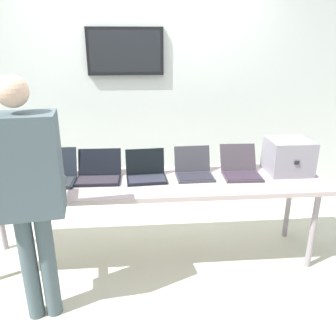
{
  "coord_description": "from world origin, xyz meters",
  "views": [
    {
      "loc": [
        -0.06,
        -2.67,
        1.85
      ],
      "look_at": [
        0.16,
        -0.01,
        0.86
      ],
      "focal_mm": 36.79,
      "sensor_mm": 36.0,
      "label": 1
    }
  ],
  "objects": [
    {
      "name": "equipment_box",
      "position": [
        1.23,
        0.1,
        0.9
      ],
      "size": [
        0.37,
        0.35,
        0.3
      ],
      "color": "gray",
      "rests_on": "workbench"
    },
    {
      "name": "back_wall",
      "position": [
        -0.0,
        1.13,
        1.35
      ],
      "size": [
        8.0,
        0.11,
        2.68
      ],
      "color": "silver",
      "rests_on": "ground"
    },
    {
      "name": "laptop_station_3",
      "position": [
        -0.02,
        0.05,
        0.81
      ],
      "size": [
        0.35,
        0.28,
        0.24
      ],
      "color": "black",
      "rests_on": "workbench"
    },
    {
      "name": "ground",
      "position": [
        0.0,
        0.0,
        -0.02
      ],
      "size": [
        8.0,
        8.0,
        0.04
      ],
      "primitive_type": "cube",
      "color": "beige"
    },
    {
      "name": "person",
      "position": [
        -0.78,
        -0.62,
        1.02
      ],
      "size": [
        0.49,
        0.63,
        1.68
      ],
      "color": "#4B5C63",
      "rests_on": "ground"
    },
    {
      "name": "laptop_station_2",
      "position": [
        -0.42,
        0.07,
        0.81
      ],
      "size": [
        0.37,
        0.33,
        0.23
      ],
      "color": "black",
      "rests_on": "workbench"
    },
    {
      "name": "laptop_station_5",
      "position": [
        0.8,
        0.07,
        0.81
      ],
      "size": [
        0.33,
        0.37,
        0.23
      ],
      "color": "#3A333A",
      "rests_on": "workbench"
    },
    {
      "name": "laptop_station_1",
      "position": [
        -0.79,
        0.05,
        0.81
      ],
      "size": [
        0.36,
        0.33,
        0.25
      ],
      "color": "#1F252D",
      "rests_on": "workbench"
    },
    {
      "name": "laptop_station_0",
      "position": [
        -1.2,
        0.06,
        0.82
      ],
      "size": [
        0.33,
        0.36,
        0.27
      ],
      "color": "#AAAFB5",
      "rests_on": "workbench"
    },
    {
      "name": "coffee_mug",
      "position": [
        -0.87,
        -0.25,
        0.8
      ],
      "size": [
        0.07,
        0.07,
        0.09
      ],
      "color": "white",
      "rests_on": "workbench"
    },
    {
      "name": "workbench",
      "position": [
        0.0,
        0.0,
        0.7
      ],
      "size": [
        2.93,
        0.7,
        0.75
      ],
      "color": "#B7A3A4",
      "rests_on": "ground"
    },
    {
      "name": "laptop_station_4",
      "position": [
        0.39,
        0.08,
        0.81
      ],
      "size": [
        0.32,
        0.31,
        0.23
      ],
      "color": "#36363C",
      "rests_on": "workbench"
    }
  ]
}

